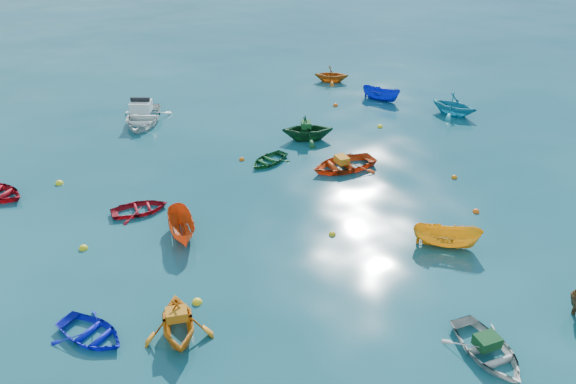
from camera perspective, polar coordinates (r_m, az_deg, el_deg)
ground at (r=22.88m, az=7.53°, el=-5.89°), size 160.00×160.00×0.00m
dinghy_blue_sw at (r=20.04m, az=-19.30°, el=-13.74°), size 2.74×3.13×0.54m
dinghy_white_near at (r=19.48m, az=19.52°, el=-15.31°), size 2.81×3.39×0.61m
dinghy_orange_w at (r=19.37m, az=-10.98°, el=-14.10°), size 3.16×3.35×1.40m
sampan_yellow_mid at (r=23.80m, az=15.70°, el=-5.32°), size 2.57×2.72×1.05m
dinghy_green_e at (r=29.39m, az=-2.00°, el=3.01°), size 2.68×2.17×0.49m
dinghy_cyan_se at (r=36.88m, az=16.39°, el=7.54°), size 3.17×3.44×1.51m
dinghy_red_nw at (r=25.98m, az=-14.77°, el=-1.95°), size 2.87×2.35×0.52m
sampan_orange_n at (r=23.93m, az=-10.61°, el=-4.41°), size 1.92×2.98×1.08m
dinghy_green_n at (r=31.98m, az=2.00°, el=5.34°), size 3.76×3.64×1.52m
dinghy_red_ne at (r=28.92m, az=5.60°, el=2.39°), size 3.88×3.12×0.72m
sampan_blue_far at (r=38.29m, az=9.37°, el=9.19°), size 1.90×2.81×1.02m
dinghy_orange_far at (r=41.41m, az=4.41°, el=11.10°), size 3.20×3.20×1.28m
motorboat_white at (r=35.41m, az=-14.49°, el=6.88°), size 4.95×5.17×1.47m
tarp_green_a at (r=19.20m, az=19.58°, el=-14.09°), size 0.88×0.75×0.36m
tarp_orange_a at (r=18.82m, az=-11.25°, el=-12.09°), size 0.83×0.74×0.33m
tarp_green_b at (r=31.60m, az=1.84°, el=6.86°), size 0.83×0.88×0.34m
tarp_orange_b at (r=28.63m, az=5.48°, el=3.30°), size 0.69×0.82×0.35m
buoy_ye_a at (r=20.47m, az=-9.20°, el=-11.04°), size 0.36×0.36×0.36m
buoy_or_b at (r=26.48m, az=18.54°, el=-1.94°), size 0.31×0.31×0.31m
buoy_ye_b at (r=24.22m, az=-20.05°, el=-5.44°), size 0.36×0.36×0.36m
buoy_or_c at (r=29.75m, az=-4.72°, el=3.27°), size 0.30×0.30×0.30m
buoy_ye_c at (r=23.67m, az=4.52°, el=-4.35°), size 0.30×0.30×0.30m
buoy_or_d at (r=29.08m, az=16.53°, el=1.38°), size 0.30×0.30×0.30m
buoy_ye_d at (r=29.54m, az=-22.21°, el=0.77°), size 0.38×0.38×0.38m
buoy_or_e at (r=36.95m, az=4.84°, el=8.72°), size 0.33×0.33×0.33m
buoy_ye_e at (r=34.05m, az=9.32°, el=6.53°), size 0.33×0.33×0.33m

